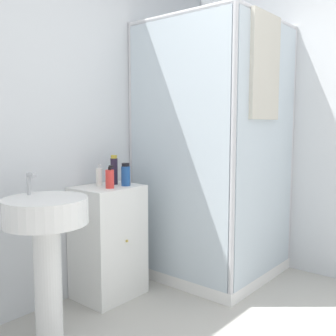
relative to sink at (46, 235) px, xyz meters
The scene contains 8 objects.
wall_back 0.83m from the sink, 48.33° to the left, with size 6.40×0.06×2.50m, color silver.
shower_enclosure 1.49m from the sink, ahead, with size 1.00×1.03×2.08m.
vanity_cabinet 0.70m from the sink, 17.21° to the left, with size 0.46×0.39×0.82m.
sink is the anchor object (origin of this frame).
soap_dispenser 0.65m from the sink, 11.20° to the left, with size 0.06×0.06×0.16m.
shampoo_bottle_tall_black 0.82m from the sink, 16.96° to the left, with size 0.05×0.05×0.22m.
shampoo_bottle_blue 0.79m from the sink, ahead, with size 0.07×0.07×0.17m.
lotion_bottle_white 0.72m from the sink, 22.97° to the left, with size 0.05×0.05×0.16m.
Camera 1 is at (-1.61, -0.66, 1.27)m, focal length 42.00 mm.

